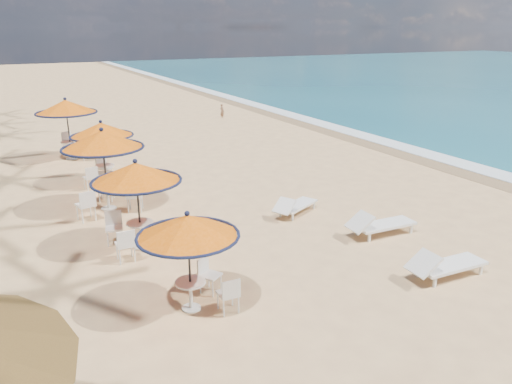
% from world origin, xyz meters
% --- Properties ---
extents(ground, '(160.00, 160.00, 0.00)m').
position_xyz_m(ground, '(0.00, 0.00, 0.00)').
color(ground, tan).
rests_on(ground, ground).
extents(foam_strip, '(1.20, 140.00, 0.04)m').
position_xyz_m(foam_strip, '(9.30, 10.00, 0.00)').
color(foam_strip, white).
rests_on(foam_strip, ground).
extents(wetsand_band, '(1.40, 140.00, 0.02)m').
position_xyz_m(wetsand_band, '(8.40, 10.00, 0.00)').
color(wetsand_band, olive).
rests_on(wetsand_band, ground).
extents(station_0, '(2.05, 2.05, 2.14)m').
position_xyz_m(station_0, '(-4.72, 0.39, 1.63)').
color(station_0, black).
rests_on(station_0, ground).
extents(station_1, '(2.29, 2.29, 2.39)m').
position_xyz_m(station_1, '(-4.96, 3.84, 1.82)').
color(station_1, black).
rests_on(station_1, ground).
extents(station_2, '(2.51, 2.51, 2.62)m').
position_xyz_m(station_2, '(-5.05, 7.18, 1.91)').
color(station_2, black).
rests_on(station_2, ground).
extents(station_3, '(2.25, 2.26, 2.35)m').
position_xyz_m(station_3, '(-4.58, 10.09, 1.72)').
color(station_3, black).
rests_on(station_3, ground).
extents(station_4, '(2.57, 2.71, 2.68)m').
position_xyz_m(station_4, '(-5.09, 14.45, 1.96)').
color(station_4, black).
rests_on(station_4, ground).
extents(lounger_near, '(2.02, 0.70, 0.72)m').
position_xyz_m(lounger_near, '(0.82, -1.01, 0.34)').
color(lounger_near, white).
rests_on(lounger_near, ground).
extents(lounger_mid, '(2.05, 0.72, 0.73)m').
position_xyz_m(lounger_mid, '(1.14, 1.59, 0.34)').
color(lounger_mid, white).
rests_on(lounger_mid, ground).
extents(lounger_far, '(1.84, 1.29, 0.64)m').
position_xyz_m(lounger_far, '(-0.09, 4.04, 0.30)').
color(lounger_far, white).
rests_on(lounger_far, ground).
extents(person, '(0.31, 0.39, 0.95)m').
position_xyz_m(person, '(4.86, 20.86, 0.48)').
color(person, '#8C6347').
rests_on(person, ground).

